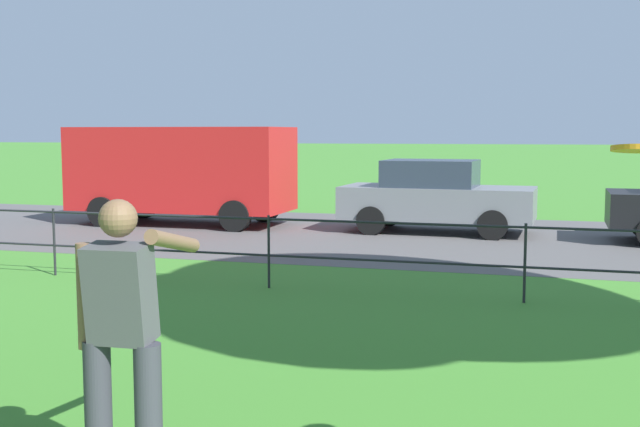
{
  "coord_description": "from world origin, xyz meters",
  "views": [
    {
      "loc": [
        0.22,
        3.1,
        2.12
      ],
      "look_at": [
        -1.78,
        9.99,
        1.37
      ],
      "focal_mm": 43.76,
      "sensor_mm": 36.0,
      "label": 1
    }
  ],
  "objects": [
    {
      "name": "street_strip",
      "position": [
        0.0,
        18.76,
        0.0
      ],
      "size": [
        80.0,
        7.81,
        0.01
      ],
      "primitive_type": "cube",
      "color": "#565454",
      "rests_on": "ground"
    },
    {
      "name": "panel_van_left",
      "position": [
        -7.84,
        19.45,
        1.27
      ],
      "size": [
        5.01,
        2.12,
        2.24
      ],
      "color": "red",
      "rests_on": "ground"
    },
    {
      "name": "person_thrower",
      "position": [
        -2.11,
        7.01,
        0.94
      ],
      "size": [
        0.51,
        0.78,
        1.74
      ],
      "color": "#383842",
      "rests_on": "ground"
    },
    {
      "name": "car_grey_far_right",
      "position": [
        -2.01,
        19.57,
        0.78
      ],
      "size": [
        4.06,
        1.93,
        1.54
      ],
      "color": "slate",
      "rests_on": "ground"
    },
    {
      "name": "park_fence",
      "position": [
        0.0,
        12.99,
        0.67
      ],
      "size": [
        33.85,
        0.04,
        1.0
      ],
      "color": "#232328",
      "rests_on": "ground"
    }
  ]
}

